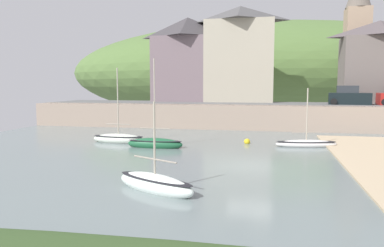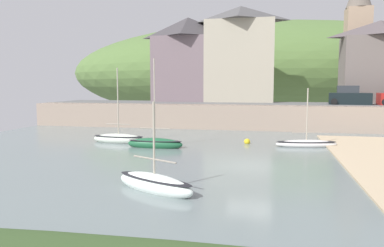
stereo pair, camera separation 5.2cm
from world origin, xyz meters
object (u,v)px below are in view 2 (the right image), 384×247
object	(u,v)px
waterfront_building_left	(188,59)
parked_car_near_slipway	(349,97)
waterfront_building_right	(379,61)
sailboat_far_left	(155,143)
waterfront_building_centre	(240,54)
church_with_spire	(357,35)
mooring_buoy	(247,142)
sailboat_tall_mast	(306,143)
motorboat_with_cabin	(119,139)
rowboat_small_beached	(154,184)

from	to	relation	value
waterfront_building_left	parked_car_near_slipway	xyz separation A→B (m)	(18.09, -4.50, -4.39)
waterfront_building_right	parked_car_near_slipway	xyz separation A→B (m)	(-3.81, -4.50, -3.83)
waterfront_building_right	sailboat_far_left	world-z (taller)	waterfront_building_right
waterfront_building_centre	church_with_spire	xyz separation A→B (m)	(13.90, 4.00, 2.35)
waterfront_building_left	waterfront_building_centre	world-z (taller)	waterfront_building_centre
church_with_spire	mooring_buoy	xyz separation A→B (m)	(-11.86, -21.31, -10.34)
mooring_buoy	church_with_spire	bearing A→B (deg)	60.90
sailboat_tall_mast	sailboat_far_left	bearing A→B (deg)	-177.42
church_with_spire	mooring_buoy	world-z (taller)	church_with_spire
waterfront_building_centre	motorboat_with_cabin	world-z (taller)	waterfront_building_centre
waterfront_building_right	rowboat_small_beached	xyz separation A→B (m)	(-16.46, -30.88, -6.73)
mooring_buoy	rowboat_small_beached	bearing A→B (deg)	-102.58
parked_car_near_slipway	mooring_buoy	bearing A→B (deg)	-120.09
parked_car_near_slipway	mooring_buoy	size ratio (longest dim) A/B	9.23
waterfront_building_left	sailboat_far_left	bearing A→B (deg)	-84.00
waterfront_building_centre	mooring_buoy	distance (m)	19.17
sailboat_tall_mast	parked_car_near_slipway	bearing A→B (deg)	56.65
church_with_spire	sailboat_tall_mast	size ratio (longest dim) A/B	3.45
motorboat_with_cabin	mooring_buoy	world-z (taller)	motorboat_with_cabin
waterfront_building_left	sailboat_far_left	distance (m)	21.82
waterfront_building_right	rowboat_small_beached	bearing A→B (deg)	-118.06
sailboat_tall_mast	mooring_buoy	distance (m)	4.31
waterfront_building_left	church_with_spire	xyz separation A→B (m)	(20.34, 4.00, 2.88)
parked_car_near_slipway	mooring_buoy	distance (m)	16.31
mooring_buoy	waterfront_building_centre	bearing A→B (deg)	96.71
motorboat_with_cabin	parked_car_near_slipway	size ratio (longest dim) A/B	1.39
waterfront_building_left	rowboat_small_beached	world-z (taller)	waterfront_building_left
sailboat_far_left	mooring_buoy	size ratio (longest dim) A/B	13.97
church_with_spire	parked_car_near_slipway	xyz separation A→B (m)	(-2.24, -8.50, -7.27)
waterfront_building_left	church_with_spire	distance (m)	20.92
sailboat_far_left	mooring_buoy	bearing A→B (deg)	26.18
rowboat_small_beached	parked_car_near_slipway	world-z (taller)	parked_car_near_slipway
mooring_buoy	waterfront_building_right	bearing A→B (deg)	52.19
parked_car_near_slipway	sailboat_tall_mast	bearing A→B (deg)	-105.07
waterfront_building_centre	waterfront_building_left	bearing A→B (deg)	180.00
waterfront_building_centre	motorboat_with_cabin	bearing A→B (deg)	-112.50
church_with_spire	mooring_buoy	distance (m)	26.49
sailboat_tall_mast	mooring_buoy	world-z (taller)	sailboat_tall_mast
sailboat_tall_mast	mooring_buoy	xyz separation A→B (m)	(-4.28, 0.49, -0.08)
waterfront_building_right	motorboat_with_cabin	size ratio (longest dim) A/B	1.54
waterfront_building_right	mooring_buoy	distance (m)	22.97
rowboat_small_beached	sailboat_far_left	bearing A→B (deg)	134.12
rowboat_small_beached	parked_car_near_slipway	distance (m)	29.40
mooring_buoy	parked_car_near_slipway	bearing A→B (deg)	53.10
waterfront_building_left	mooring_buoy	world-z (taller)	waterfront_building_left
rowboat_small_beached	church_with_spire	bearing A→B (deg)	93.45
church_with_spire	parked_car_near_slipway	size ratio (longest dim) A/B	3.68
waterfront_building_centre	mooring_buoy	world-z (taller)	waterfront_building_centre
waterfront_building_centre	sailboat_tall_mast	world-z (taller)	waterfront_building_centre
waterfront_building_centre	waterfront_building_right	bearing A→B (deg)	0.00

